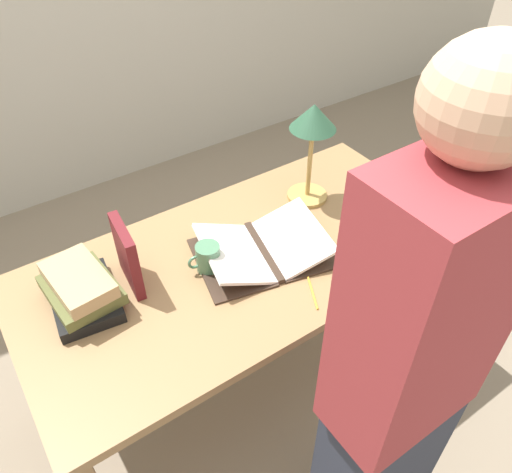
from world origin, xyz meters
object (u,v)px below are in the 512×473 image
(reading_lamp, at_px, (313,129))
(coffee_mug, at_px, (208,258))
(book_standing_upright, at_px, (127,256))
(pencil, at_px, (312,292))
(book_stack_tall, at_px, (82,290))
(person_reader, at_px, (397,397))
(open_book, at_px, (264,248))

(reading_lamp, height_order, coffee_mug, reading_lamp)
(coffee_mug, bearing_deg, book_standing_upright, 159.79)
(book_standing_upright, distance_m, pencil, 0.60)
(book_stack_tall, bearing_deg, person_reader, -58.66)
(pencil, height_order, person_reader, person_reader)
(open_book, distance_m, reading_lamp, 0.47)
(person_reader, bearing_deg, book_stack_tall, -58.66)
(coffee_mug, xyz_separation_m, person_reader, (0.10, -0.74, 0.07))
(book_stack_tall, bearing_deg, book_standing_upright, 0.43)
(open_book, bearing_deg, reading_lamp, 40.17)
(book_stack_tall, xyz_separation_m, reading_lamp, (0.93, 0.04, 0.25))
(open_book, bearing_deg, person_reader, -85.01)
(coffee_mug, bearing_deg, person_reader, -82.02)
(book_stack_tall, relative_size, pencil, 2.18)
(coffee_mug, distance_m, pencil, 0.37)
(coffee_mug, xyz_separation_m, pencil, (0.22, -0.29, -0.05))
(open_book, relative_size, coffee_mug, 4.61)
(reading_lamp, xyz_separation_m, pencil, (-0.31, -0.42, -0.30))
(open_book, relative_size, book_standing_upright, 2.28)
(book_standing_upright, relative_size, person_reader, 0.14)
(book_stack_tall, distance_m, pencil, 0.73)
(open_book, xyz_separation_m, person_reader, (-0.09, -0.70, 0.09))
(coffee_mug, height_order, pencil, coffee_mug)
(reading_lamp, xyz_separation_m, person_reader, (-0.43, -0.87, -0.19))
(pencil, relative_size, person_reader, 0.08)
(open_book, xyz_separation_m, book_stack_tall, (-0.60, 0.13, 0.03))
(reading_lamp, distance_m, pencil, 0.60)
(open_book, relative_size, pencil, 3.90)
(pencil, bearing_deg, open_book, 95.88)
(book_standing_upright, bearing_deg, person_reader, -61.91)
(book_standing_upright, xyz_separation_m, reading_lamp, (0.77, 0.04, 0.19))
(book_stack_tall, bearing_deg, reading_lamp, 2.67)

